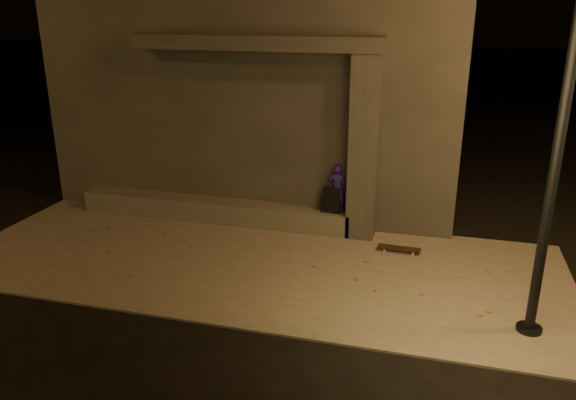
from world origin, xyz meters
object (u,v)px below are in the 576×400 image
(street_lamp_0, at_px, (575,48))
(skateboarder, at_px, (337,188))
(backpack, at_px, (332,203))
(skateboard, at_px, (399,248))
(column, at_px, (364,149))

(street_lamp_0, bearing_deg, skateboarder, 139.23)
(backpack, distance_m, skateboard, 1.67)
(column, xyz_separation_m, street_lamp_0, (2.86, -2.90, 2.14))
(column, relative_size, skateboarder, 3.60)
(column, xyz_separation_m, backpack, (-0.60, 0.00, -1.16))
(column, relative_size, street_lamp_0, 0.51)
(column, distance_m, skateboard, 2.03)
(column, xyz_separation_m, skateboarder, (-0.50, 0.00, -0.85))
(skateboarder, distance_m, street_lamp_0, 5.35)
(skateboard, relative_size, street_lamp_0, 0.11)
(backpack, xyz_separation_m, street_lamp_0, (3.46, -2.90, 3.30))
(backpack, bearing_deg, column, 7.55)
(skateboard, bearing_deg, skateboarder, 156.27)
(skateboard, height_order, street_lamp_0, street_lamp_0)
(skateboarder, relative_size, street_lamp_0, 0.14)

